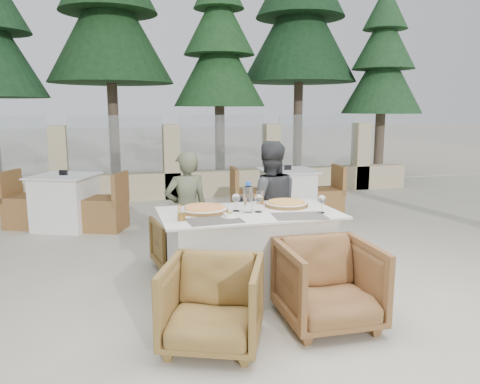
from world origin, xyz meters
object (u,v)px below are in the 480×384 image
object	(u,v)px
wine_glass_centre	(236,201)
beer_glass_right	(260,197)
beer_glass_left	(181,213)
water_bottle	(248,197)
pizza_left	(204,209)
pizza_right	(286,203)
wine_glass_corner	(322,203)
armchair_near_left	(213,304)
armchair_near_right	(328,284)
bg_table_a	(65,202)
olive_dish	(230,215)
bg_table_b	(287,194)
wine_glass_near	(259,202)
diner_right	(269,205)
armchair_far_right	(257,237)
dining_table	(249,253)
diner_left	(187,211)
armchair_far_left	(183,243)

from	to	relation	value
wine_glass_centre	beer_glass_right	size ratio (longest dim) A/B	1.41
beer_glass_left	water_bottle	bearing A→B (deg)	13.98
pizza_left	pizza_right	world-z (taller)	pizza_left
wine_glass_corner	wine_glass_centre	bearing A→B (deg)	158.99
armchair_near_left	armchair_near_right	bearing A→B (deg)	27.78
armchair_near_left	bg_table_a	xyz separation A→B (m)	(-1.30, 3.87, 0.07)
olive_dish	beer_glass_left	bearing A→B (deg)	-179.22
pizza_right	bg_table_b	world-z (taller)	pizza_right
bg_table_a	wine_glass_corner	bearing A→B (deg)	-29.21
wine_glass_near	armchair_near_right	distance (m)	0.98
wine_glass_centre	armchair_near_left	bearing A→B (deg)	-114.55
wine_glass_corner	diner_right	distance (m)	0.89
water_bottle	armchair_near_right	xyz separation A→B (m)	(0.42, -0.79, -0.57)
armchair_far_right	wine_glass_corner	bearing A→B (deg)	105.13
dining_table	diner_right	distance (m)	0.80
armchair_near_left	bg_table_b	distance (m)	4.07
beer_glass_left	beer_glass_right	distance (m)	0.97
wine_glass_centre	armchair_far_right	xyz separation A→B (m)	(0.46, 0.82, -0.59)
armchair_near_right	diner_left	size ratio (longest dim) A/B	0.58
armchair_near_left	diner_left	xyz separation A→B (m)	(0.09, 1.69, 0.32)
wine_glass_centre	diner_left	bearing A→B (deg)	113.79
wine_glass_corner	beer_glass_left	xyz separation A→B (m)	(-1.25, 0.05, -0.03)
armchair_far_left	diner_right	size ratio (longest dim) A/B	0.45
dining_table	diner_right	bearing A→B (deg)	56.78
wine_glass_near	wine_glass_centre	bearing A→B (deg)	153.70
beer_glass_right	dining_table	bearing A→B (deg)	-124.15
pizza_right	armchair_near_right	size ratio (longest dim) A/B	0.56
water_bottle	olive_dish	bearing A→B (deg)	-144.06
pizza_left	olive_dish	xyz separation A→B (m)	(0.18, -0.27, -0.01)
wine_glass_corner	diner_right	xyz separation A→B (m)	(-0.20, 0.85, -0.18)
olive_dish	bg_table_b	size ratio (longest dim) A/B	0.07
pizza_left	armchair_far_right	distance (m)	1.19
wine_glass_centre	diner_left	size ratio (longest dim) A/B	0.15
armchair_near_left	diner_right	xyz separation A→B (m)	(0.94, 1.51, 0.36)
dining_table	armchair_near_right	xyz separation A→B (m)	(0.41, -0.80, -0.05)
olive_dish	bg_table_a	xyz separation A→B (m)	(-1.62, 3.15, -0.41)
water_bottle	beer_glass_left	size ratio (longest dim) A/B	2.09
armchair_near_right	bg_table_a	bearing A→B (deg)	122.65
armchair_far_left	diner_left	xyz separation A→B (m)	(0.04, -0.02, 0.35)
armchair_near_left	armchair_near_right	size ratio (longest dim) A/B	0.94
dining_table	armchair_near_left	distance (m)	1.03
dining_table	wine_glass_corner	xyz separation A→B (m)	(0.61, -0.22, 0.48)
olive_dish	wine_glass_near	bearing A→B (deg)	22.67
dining_table	beer_glass_right	size ratio (longest dim) A/B	12.22
armchair_far_left	wine_glass_near	bearing A→B (deg)	115.52
beer_glass_right	pizza_right	bearing A→B (deg)	-39.93
beer_glass_right	bg_table_a	bearing A→B (deg)	127.40
pizza_right	beer_glass_right	xyz separation A→B (m)	(-0.21, 0.17, 0.04)
pizza_right	wine_glass_near	world-z (taller)	wine_glass_near
water_bottle	diner_left	world-z (taller)	diner_left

